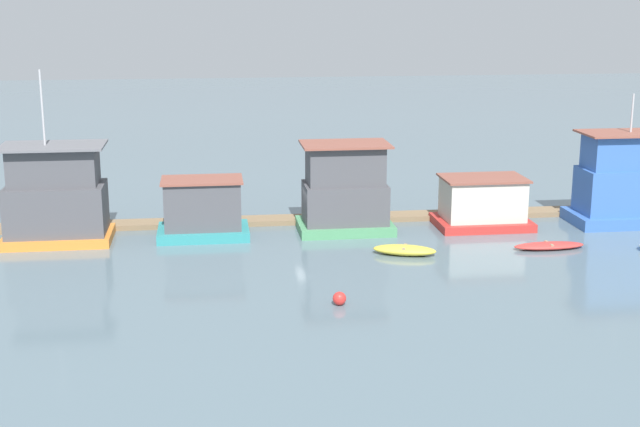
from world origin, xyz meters
The scene contains 10 objects.
ground_plane centered at (0.00, 0.00, 0.00)m, with size 200.00×200.00×0.00m, color slate.
dock_walkway centered at (0.00, 2.69, 0.15)m, with size 59.60×1.70×0.30m, color #846B4C.
houseboat_orange centered at (-14.64, -0.05, 2.49)m, with size 5.89×3.83×9.58m.
houseboat_teal centered at (-6.59, 0.00, 1.57)m, with size 5.15×3.44×3.37m.
houseboat_green centered at (1.62, 0.29, 2.37)m, with size 5.47×3.83×5.19m.
houseboat_red centered at (9.89, 0.25, 1.40)m, with size 5.52×3.88×2.99m.
houseboat_blue centered at (18.16, -0.03, 2.44)m, with size 5.50×3.86×7.82m.
dinghy_yellow centered at (4.02, -5.05, 0.26)m, with size 3.57×2.24×0.53m.
dinghy_red centered at (12.07, -4.95, 0.18)m, with size 3.97×1.25×0.37m.
buoy_red centered at (-0.58, -12.42, 0.31)m, with size 0.61×0.61×0.61m, color red.
Camera 1 is at (-6.19, -49.58, 13.47)m, focal length 50.00 mm.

